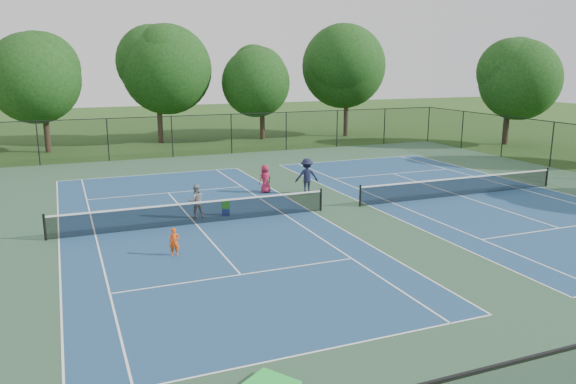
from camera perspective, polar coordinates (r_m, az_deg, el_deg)
name	(u,v)px	position (r m, az deg, el deg)	size (l,w,h in m)	color
ground	(341,209)	(26.84, 5.36, -1.69)	(140.00, 140.00, 0.00)	#234716
court_pad	(341,209)	(26.84, 5.37, -1.68)	(36.00, 36.00, 0.01)	#2A4C32
tennis_court_left	(196,222)	(24.47, -9.35, -3.03)	(12.00, 23.83, 1.07)	navy
tennis_court_right	(460,194)	(30.62, 17.07, -0.19)	(12.00, 23.83, 1.07)	navy
perimeter_fence	(341,176)	(26.48, 5.44, 1.66)	(36.08, 36.08, 3.02)	black
tree_back_a	(41,73)	(46.99, -23.79, 11.02)	(6.80, 6.80, 9.15)	#2D2116
tree_back_b	(157,65)	(49.64, -13.16, 12.45)	(7.60, 7.60, 10.03)	#2D2116
tree_back_c	(262,78)	(50.95, -2.67, 11.52)	(6.00, 6.00, 8.40)	#2D2116
tree_back_d	(347,62)	(53.27, 6.04, 12.97)	(7.80, 7.80, 10.37)	#2D2116
tree_side_e	(511,75)	(51.00, 21.69, 11.01)	(6.60, 6.60, 8.87)	#2D2116
child_player	(174,242)	(20.57, -11.47, -5.00)	(0.38, 0.25, 1.03)	#F24D10
instructor	(196,201)	(25.32, -9.34, -0.91)	(0.75, 0.58, 1.54)	gray
bystander_b	(307,176)	(29.64, 1.92, 1.63)	(1.22, 0.70, 1.88)	#171A33
bystander_c	(265,179)	(29.85, -2.33, 1.35)	(0.74, 0.48, 1.51)	maroon
ball_crate	(226,212)	(25.69, -6.35, -2.02)	(0.35, 0.27, 0.32)	#162C97
ball_hopper	(225,204)	(25.60, -6.37, -1.23)	(0.33, 0.26, 0.41)	green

